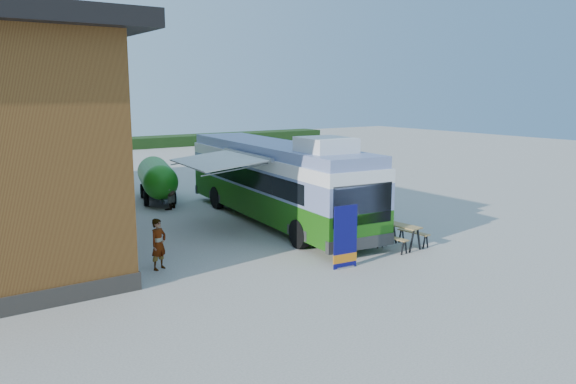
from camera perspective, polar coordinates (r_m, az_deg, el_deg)
ground at (r=19.31m, az=3.71°, el=-6.10°), size 100.00×100.00×0.00m
hedge at (r=56.25m, az=-14.10°, el=4.92°), size 40.00×3.00×1.00m
bus at (r=23.35m, az=-1.27°, el=1.37°), size 3.83×12.61×3.81m
awning at (r=22.02m, az=-6.71°, el=3.27°), size 3.06×4.49×0.52m
banner at (r=17.45m, az=5.84°, el=-5.14°), size 0.86×0.24×1.98m
picnic_table at (r=19.99m, az=11.62°, el=-3.90°), size 1.55×1.40×0.82m
person_a at (r=17.70m, az=-13.01°, el=-5.18°), size 0.69×0.59×1.60m
person_b at (r=26.48m, az=-12.15°, el=0.15°), size 1.09×1.08×1.78m
slurry_tanker at (r=28.58m, az=-13.18°, el=1.43°), size 2.63×5.37×2.04m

